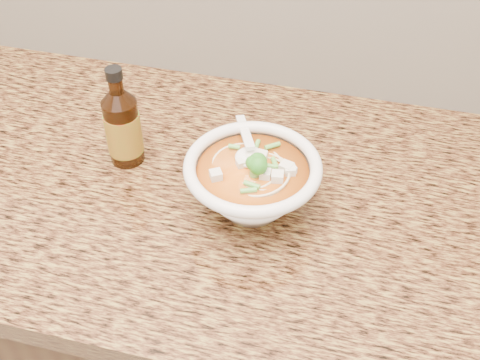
# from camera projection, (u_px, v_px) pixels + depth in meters

# --- Properties ---
(cabinet) EXTENTS (4.00, 0.65, 0.86)m
(cabinet) POSITION_uv_depth(u_px,v_px,m) (172.00, 324.00, 1.36)
(cabinet) COLOR #372010
(cabinet) RESTS_ON ground
(counter_slab) EXTENTS (4.00, 0.68, 0.04)m
(counter_slab) POSITION_uv_depth(u_px,v_px,m) (152.00, 179.00, 1.05)
(counter_slab) COLOR olive
(counter_slab) RESTS_ON cabinet
(soup_bowl) EXTENTS (0.21, 0.23, 0.12)m
(soup_bowl) POSITION_uv_depth(u_px,v_px,m) (252.00, 184.00, 0.94)
(soup_bowl) COLOR white
(soup_bowl) RESTS_ON counter_slab
(hot_sauce_bottle) EXTENTS (0.08, 0.08, 0.18)m
(hot_sauce_bottle) POSITION_uv_depth(u_px,v_px,m) (123.00, 127.00, 1.01)
(hot_sauce_bottle) COLOR black
(hot_sauce_bottle) RESTS_ON counter_slab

